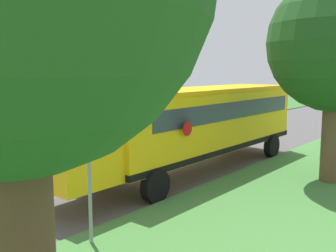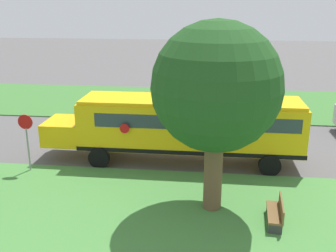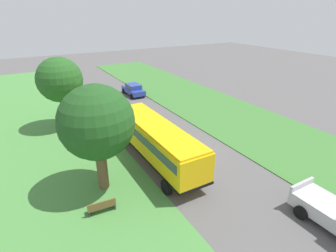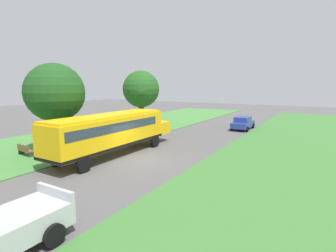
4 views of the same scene
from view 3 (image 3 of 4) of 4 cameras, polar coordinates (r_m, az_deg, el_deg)
name	(u,v)px [view 3 (image 3 of 4)]	position (r m, az deg, el deg)	size (l,w,h in m)	color
ground_plane	(183,153)	(21.84, 3.38, -5.85)	(120.00, 120.00, 0.00)	#565454
grass_verge	(55,190)	(19.12, -23.34, -12.71)	(12.00, 80.00, 0.08)	#47843D
grass_far_side	(260,130)	(27.33, 19.42, -0.79)	(10.00, 80.00, 0.07)	#3D7533
school_bus	(155,138)	(19.90, -2.88, -2.70)	(2.84, 12.42, 3.16)	yellow
car_blue_nearest	(133,89)	(36.80, -7.53, 8.01)	(2.02, 4.40, 1.56)	#283D93
oak_tree_beside_bus	(95,123)	(16.01, -15.68, 0.53)	(4.58, 4.58, 7.03)	brown
oak_tree_roadside_mid	(61,81)	(26.79, -22.24, 9.11)	(4.24, 4.24, 6.98)	brown
stop_sign	(102,116)	(25.32, -14.28, 2.09)	(0.08, 0.68, 2.74)	gray
park_bench	(102,206)	(16.23, -14.25, -16.60)	(1.64, 0.63, 0.92)	brown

